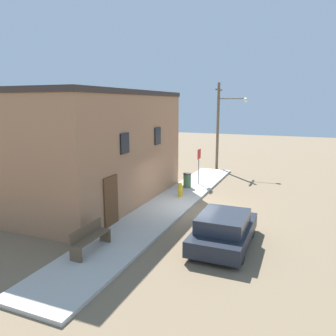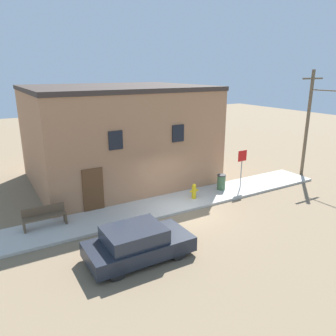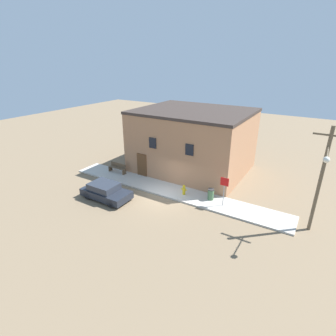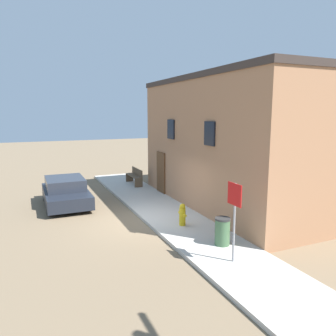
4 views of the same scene
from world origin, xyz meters
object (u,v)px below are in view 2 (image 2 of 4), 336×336
at_px(bench, 44,217).
at_px(utility_pole, 311,118).
at_px(parked_car, 138,243).
at_px(trash_bin, 221,182).
at_px(fire_hydrant, 194,191).
at_px(stop_sign, 242,162).

xyz_separation_m(bench, utility_pole, (16.23, -0.61, 3.15)).
bearing_deg(parked_car, utility_pole, 14.24).
bearing_deg(bench, trash_bin, -1.51).
bearing_deg(fire_hydrant, trash_bin, 9.18).
relative_size(stop_sign, bench, 1.24).
height_order(fire_hydrant, utility_pole, utility_pole).
distance_m(bench, trash_bin, 9.50).
height_order(trash_bin, utility_pole, utility_pole).
bearing_deg(parked_car, bench, 121.00).
distance_m(bench, utility_pole, 16.55).
relative_size(fire_hydrant, utility_pole, 0.12).
xyz_separation_m(utility_pole, parked_car, (-13.77, -3.50, -3.13)).
distance_m(stop_sign, parked_car, 8.91).
height_order(trash_bin, parked_car, parked_car).
relative_size(trash_bin, utility_pole, 0.13).
bearing_deg(utility_pole, fire_hydrant, 179.89).
distance_m(bench, parked_car, 4.79).
relative_size(fire_hydrant, stop_sign, 0.37).
bearing_deg(utility_pole, stop_sign, -179.81).
bearing_deg(stop_sign, utility_pole, 0.19).
xyz_separation_m(trash_bin, utility_pole, (6.73, -0.36, 3.18)).
distance_m(stop_sign, utility_pole, 6.00).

